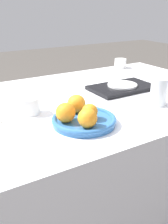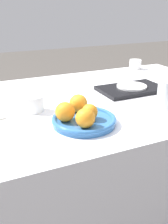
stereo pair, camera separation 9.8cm
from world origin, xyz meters
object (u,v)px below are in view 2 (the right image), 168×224
at_px(serving_tray, 131,89).
at_px(water_glass, 166,95).
at_px(orange_1, 65,112).
at_px(cup_1, 135,64).
at_px(orange_3, 85,118).
at_px(orange_0, 90,112).
at_px(cup_2, 34,104).
at_px(fruit_platter, 84,120).
at_px(side_plate, 132,86).
at_px(orange_2, 78,103).

bearing_deg(serving_tray, water_glass, -91.91).
distance_m(orange_1, cup_1, 1.02).
bearing_deg(orange_3, water_glass, 9.54).
distance_m(orange_3, water_glass, 0.42).
height_order(orange_0, cup_1, orange_0).
distance_m(cup_1, cup_2, 0.96).
bearing_deg(fruit_platter, orange_0, -31.44).
height_order(orange_3, water_glass, water_glass).
relative_size(orange_1, cup_1, 0.90).
distance_m(side_plate, cup_2, 0.54).
relative_size(orange_2, cup_2, 0.86).
xyz_separation_m(serving_tray, cup_1, (0.31, 0.40, 0.02)).
xyz_separation_m(orange_1, cup_1, (0.78, 0.66, -0.03)).
bearing_deg(water_glass, side_plate, 88.09).
bearing_deg(fruit_platter, serving_tray, 33.91).
bearing_deg(serving_tray, fruit_platter, -146.09).
height_order(orange_0, orange_3, orange_3).
relative_size(orange_0, orange_2, 0.83).
bearing_deg(cup_1, fruit_platter, -136.38).
relative_size(orange_3, water_glass, 0.57).
bearing_deg(serving_tray, orange_0, -143.74).
relative_size(fruit_platter, orange_1, 3.35).
distance_m(water_glass, serving_tray, 0.27).
distance_m(orange_1, side_plate, 0.53).
bearing_deg(side_plate, orange_0, -143.74).
distance_m(orange_3, cup_2, 0.29).
bearing_deg(orange_3, orange_1, 118.99).
bearing_deg(orange_3, side_plate, 38.20).
bearing_deg(cup_2, serving_tray, 6.61).
relative_size(orange_0, cup_1, 0.74).
xyz_separation_m(orange_2, orange_3, (-0.03, -0.14, -0.00)).
distance_m(serving_tray, cup_2, 0.54).
distance_m(orange_1, orange_2, 0.10).
relative_size(orange_0, orange_1, 0.83).
bearing_deg(water_glass, orange_1, 178.71).
bearing_deg(orange_0, orange_3, -128.55).
bearing_deg(orange_0, side_plate, 36.26).
bearing_deg(orange_1, cup_1, 40.32).
bearing_deg(orange_3, fruit_platter, 68.92).
distance_m(fruit_platter, side_plate, 0.48).
xyz_separation_m(water_glass, cup_2, (-0.53, 0.20, -0.03)).
xyz_separation_m(orange_3, serving_tray, (0.42, 0.33, -0.05)).
xyz_separation_m(fruit_platter, orange_2, (0.01, 0.07, 0.04)).
height_order(serving_tray, cup_1, cup_1).
bearing_deg(serving_tray, orange_3, -141.80).
xyz_separation_m(water_glass, cup_1, (0.32, 0.67, -0.03)).
bearing_deg(orange_2, fruit_platter, -97.31).
distance_m(side_plate, cup_1, 0.51).
xyz_separation_m(orange_0, side_plate, (0.38, 0.28, -0.03)).
bearing_deg(orange_2, cup_1, 40.68).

